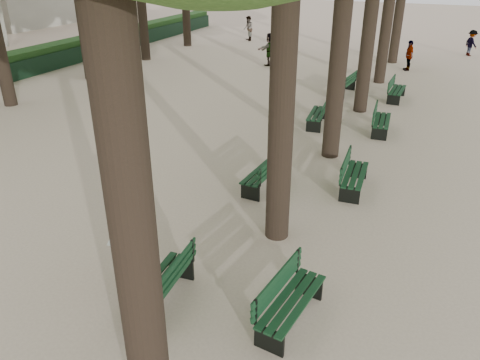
% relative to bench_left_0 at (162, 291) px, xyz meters
% --- Properties ---
extents(ground, '(120.00, 120.00, 0.00)m').
position_rel_bench_left_0_xyz_m(ground, '(-0.37, -0.03, -0.27)').
color(ground, '#C7B096').
rests_on(ground, ground).
extents(bench_left_0, '(0.71, 1.84, 0.92)m').
position_rel_bench_left_0_xyz_m(bench_left_0, '(0.00, 0.00, 0.00)').
color(bench_left_0, black).
rests_on(bench_left_0, ground).
extents(bench_left_1, '(0.69, 1.83, 0.92)m').
position_rel_bench_left_0_xyz_m(bench_left_1, '(0.00, 5.06, 0.00)').
color(bench_left_1, black).
rests_on(bench_left_1, ground).
extents(bench_left_2, '(0.75, 1.85, 0.92)m').
position_rel_bench_left_0_xyz_m(bench_left_2, '(-0.00, 10.59, 0.00)').
color(bench_left_2, black).
rests_on(bench_left_2, ground).
extents(bench_left_3, '(0.74, 1.85, 0.92)m').
position_rel_bench_left_0_xyz_m(bench_left_3, '(-0.00, 15.24, 0.00)').
color(bench_left_3, black).
rests_on(bench_left_3, ground).
extents(bench_right_0, '(0.80, 1.86, 0.92)m').
position_rel_bench_left_0_xyz_m(bench_right_0, '(2.27, 0.47, 0.00)').
color(bench_right_0, black).
rests_on(bench_right_0, ground).
extents(bench_right_1, '(0.68, 1.83, 0.92)m').
position_rel_bench_left_0_xyz_m(bench_right_1, '(2.27, 5.90, 0.00)').
color(bench_right_1, black).
rests_on(bench_right_1, ground).
extents(bench_right_2, '(0.71, 1.84, 0.92)m').
position_rel_bench_left_0_xyz_m(bench_right_2, '(2.27, 10.74, 0.00)').
color(bench_right_2, black).
rests_on(bench_right_2, ground).
extents(bench_right_3, '(0.62, 1.82, 0.92)m').
position_rel_bench_left_0_xyz_m(bench_right_3, '(2.27, 15.12, 0.00)').
color(bench_right_3, black).
rests_on(bench_right_3, ground).
extents(man_with_map, '(0.67, 0.77, 1.82)m').
position_rel_bench_left_0_xyz_m(man_with_map, '(-0.66, 0.08, 0.64)').
color(man_with_map, black).
rests_on(man_with_map, ground).
extents(pedestrian_a, '(0.74, 0.87, 1.69)m').
position_rel_bench_left_0_xyz_m(pedestrian_a, '(-9.35, 26.47, 0.57)').
color(pedestrian_a, '#262628').
rests_on(pedestrian_a, ground).
extents(pedestrian_e, '(0.86, 1.67, 1.77)m').
position_rel_bench_left_0_xyz_m(pedestrian_e, '(-5.12, 19.47, 0.61)').
color(pedestrian_e, '#262628').
rests_on(pedestrian_e, ground).
extents(pedestrian_c, '(0.65, 0.97, 1.58)m').
position_rel_bench_left_0_xyz_m(pedestrian_c, '(2.11, 21.24, 0.52)').
color(pedestrian_c, '#262628').
rests_on(pedestrian_c, ground).
extents(pedestrian_d, '(0.56, 0.96, 1.83)m').
position_rel_bench_left_0_xyz_m(pedestrian_d, '(-5.74, 24.73, 0.65)').
color(pedestrian_d, '#262628').
rests_on(pedestrian_d, ground).
extents(pedestrian_b, '(0.79, 0.99, 1.52)m').
position_rel_bench_left_0_xyz_m(pedestrian_b, '(5.21, 26.93, 0.49)').
color(pedestrian_b, '#262628').
rests_on(pedestrian_b, ground).
extents(fence, '(0.08, 42.00, 0.90)m').
position_rel_bench_left_0_xyz_m(fence, '(-15.37, 10.97, 0.18)').
color(fence, black).
rests_on(fence, ground).
extents(hedge, '(1.20, 42.00, 1.20)m').
position_rel_bench_left_0_xyz_m(hedge, '(-16.07, 10.97, 0.33)').
color(hedge, '#1A4016').
rests_on(hedge, ground).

